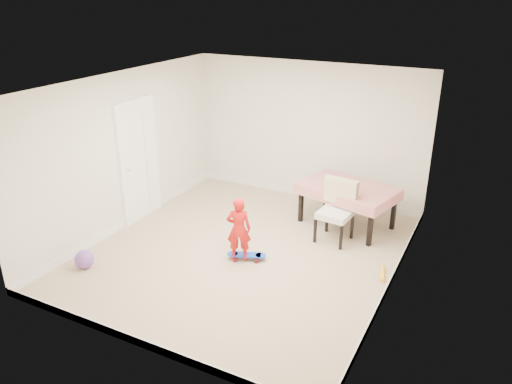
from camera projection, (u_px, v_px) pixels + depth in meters
The scene contains 17 objects.
ground at pixel (244, 251), 7.77m from camera, with size 5.00×5.00×0.00m, color tan.
ceiling at pixel (243, 85), 6.78m from camera, with size 4.50×5.00×0.04m, color white.
wall_back at pixel (307, 132), 9.30m from camera, with size 4.50×0.04×2.60m, color silver.
wall_front at pixel (131, 247), 5.23m from camera, with size 4.50×0.04×2.60m, color silver.
wall_left at pixel (125, 152), 8.21m from camera, with size 0.04×5.00×2.60m, color silver.
wall_right at pixel (398, 201), 6.33m from camera, with size 0.04×5.00×2.60m, color silver.
door at pixel (139, 162), 8.56m from camera, with size 0.10×0.94×2.11m, color white.
baseboard_back at pixel (305, 193), 9.79m from camera, with size 4.50×0.02×0.12m, color white.
baseboard_front at pixel (141, 342), 5.70m from camera, with size 4.50×0.02×0.12m, color white.
baseboard_left at pixel (132, 219), 8.69m from camera, with size 0.02×5.00×0.12m, color white.
baseboard_right at pixel (389, 285), 6.80m from camera, with size 0.02×5.00×0.12m, color white.
dining_table at pixel (347, 206), 8.49m from camera, with size 1.54×0.97×0.72m, color red, non-canonical shape.
dining_chair at pixel (335, 212), 7.92m from camera, with size 0.55×0.63×1.00m, color white, non-canonical shape.
skateboard at pixel (247, 257), 7.53m from camera, with size 0.59×0.21×0.09m, color blue, non-canonical shape.
child at pixel (239, 231), 7.32m from camera, with size 0.36×0.24×0.99m, color red.
balloon at pixel (84, 259), 7.27m from camera, with size 0.28×0.28×0.28m, color purple.
foam_toy at pixel (383, 273), 7.12m from camera, with size 0.06×0.06×0.40m, color yellow.
Camera 1 is at (3.28, -5.98, 3.84)m, focal length 35.00 mm.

